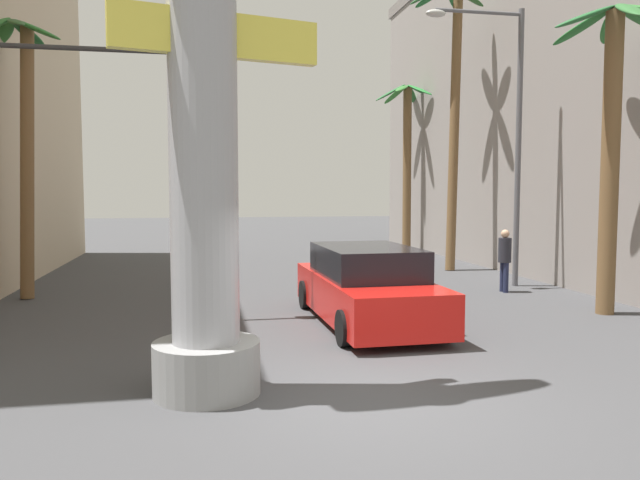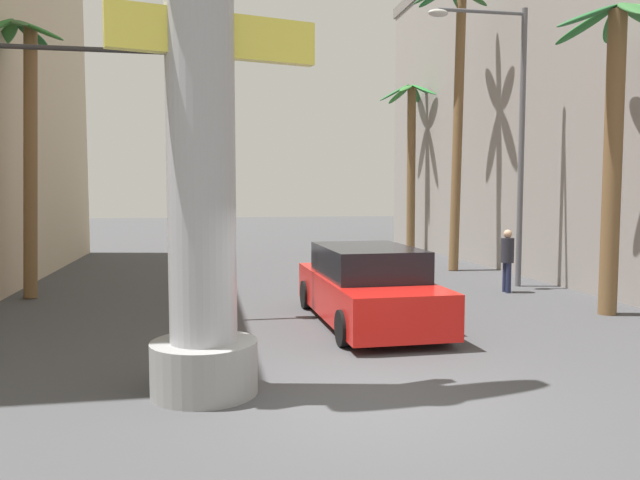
% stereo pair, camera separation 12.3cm
% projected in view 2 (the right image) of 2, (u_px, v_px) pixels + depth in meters
% --- Properties ---
extents(ground_plane, '(91.74, 91.74, 0.00)m').
position_uv_depth(ground_plane, '(280.00, 285.00, 17.75)').
color(ground_plane, '#424244').
extents(building_right, '(6.59, 26.61, 12.04)m').
position_uv_depth(building_right, '(610.00, 87.00, 20.23)').
color(building_right, gray).
rests_on(building_right, ground).
extents(neon_sign_pole, '(3.02, 1.41, 9.32)m').
position_uv_depth(neon_sign_pole, '(200.00, 89.00, 7.96)').
color(neon_sign_pole, '#9E9EA3').
rests_on(neon_sign_pole, ground).
extents(street_lamp, '(2.84, 0.28, 7.63)m').
position_uv_depth(street_lamp, '(507.00, 120.00, 17.11)').
color(street_lamp, '#59595E').
rests_on(street_lamp, ground).
extents(traffic_light_mast, '(5.52, 0.32, 5.59)m').
position_uv_depth(traffic_light_mast, '(64.00, 124.00, 12.42)').
color(traffic_light_mast, '#333333').
rests_on(traffic_light_mast, ground).
extents(car_lead, '(2.13, 5.12, 1.56)m').
position_uv_depth(car_lead, '(367.00, 287.00, 12.61)').
color(car_lead, black).
rests_on(car_lead, ground).
extents(palm_tree_far_right, '(3.03, 2.90, 7.42)m').
position_uv_depth(palm_tree_far_right, '(411.00, 148.00, 27.76)').
color(palm_tree_far_right, brown).
rests_on(palm_tree_far_right, ground).
extents(palm_tree_near_right, '(2.95, 2.83, 6.62)m').
position_uv_depth(palm_tree_near_right, '(614.00, 123.00, 13.20)').
color(palm_tree_near_right, brown).
rests_on(palm_tree_near_right, ground).
extents(palm_tree_mid_right, '(2.65, 2.51, 9.57)m').
position_uv_depth(palm_tree_mid_right, '(456.00, 94.00, 20.79)').
color(palm_tree_mid_right, brown).
rests_on(palm_tree_mid_right, ground).
extents(palm_tree_mid_left, '(2.40, 2.36, 6.92)m').
position_uv_depth(palm_tree_mid_left, '(26.00, 123.00, 15.45)').
color(palm_tree_mid_left, brown).
rests_on(palm_tree_mid_left, ground).
extents(pedestrian_mid_right, '(0.35, 0.35, 1.66)m').
position_uv_depth(pedestrian_mid_right, '(507.00, 256.00, 16.40)').
color(pedestrian_mid_right, '#1E233F').
rests_on(pedestrian_mid_right, ground).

